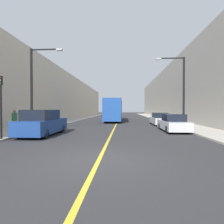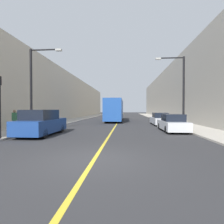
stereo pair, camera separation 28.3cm
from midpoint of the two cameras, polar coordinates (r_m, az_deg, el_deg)
name	(u,v)px [view 2 (the right image)]	position (r m, az deg, el deg)	size (l,w,h in m)	color
ground_plane	(94,160)	(6.97, -4.68, -15.27)	(200.00, 200.00, 0.00)	#2D2D30
sidewalk_left	(83,118)	(37.76, -9.25, -1.93)	(3.18, 72.00, 0.12)	#B2AA9E
sidewalk_right	(159,118)	(37.30, 15.23, -1.98)	(3.18, 72.00, 0.12)	#B2AA9E
building_row_left	(66,97)	(38.81, -14.44, 4.64)	(4.00, 72.00, 8.92)	beige
building_row_right	(177,93)	(38.22, 20.59, 5.86)	(4.00, 72.00, 10.52)	gray
road_center_line	(120,118)	(36.68, 2.92, -2.09)	(0.16, 72.00, 0.01)	gold
bus	(115,110)	(28.48, 1.17, 0.74)	(2.49, 11.35, 3.45)	#1E4793
parked_suv_left	(41,123)	(14.09, -21.51, -3.46)	(2.05, 4.96, 1.90)	navy
car_right_near	(172,124)	(16.19, 19.61, -3.58)	(1.82, 4.56, 1.52)	silver
car_right_mid	(160,119)	(22.19, 15.71, -2.35)	(1.81, 4.71, 1.51)	silver
street_lamp_left	(34,84)	(15.99, -23.63, 8.50)	(2.73, 0.24, 6.83)	black
street_lamp_right	(181,87)	(18.00, 21.96, 7.61)	(2.73, 0.24, 6.80)	black
traffic_light	(0,105)	(12.76, -32.26, 2.07)	(0.16, 0.18, 3.86)	black
pedestrian	(14,119)	(17.65, -28.83, -2.14)	(0.39, 0.25, 1.77)	#336B47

